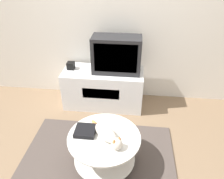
% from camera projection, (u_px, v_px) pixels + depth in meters
% --- Properties ---
extents(ground_plane, '(12.00, 12.00, 0.00)m').
position_uv_depth(ground_plane, '(96.00, 168.00, 2.38)').
color(ground_plane, '#7F664C').
extents(wall_back, '(8.00, 0.05, 2.60)m').
position_uv_depth(wall_back, '(112.00, 13.00, 2.99)').
color(wall_back, silver).
rests_on(wall_back, ground_plane).
extents(rug, '(1.71, 1.46, 0.02)m').
position_uv_depth(rug, '(96.00, 168.00, 2.38)').
color(rug, '#4C423D').
rests_on(rug, ground_plane).
extents(tv_stand, '(1.15, 0.50, 0.56)m').
position_uv_depth(tv_stand, '(103.00, 88.00, 3.26)').
color(tv_stand, white).
rests_on(tv_stand, ground_plane).
extents(tv, '(0.66, 0.32, 0.51)m').
position_uv_depth(tv, '(117.00, 55.00, 2.97)').
color(tv, '#232326').
rests_on(tv, tv_stand).
extents(speaker, '(0.10, 0.10, 0.10)m').
position_uv_depth(speaker, '(71.00, 66.00, 3.15)').
color(speaker, black).
rests_on(speaker, tv_stand).
extents(coffee_table, '(0.74, 0.74, 0.40)m').
position_uv_depth(coffee_table, '(104.00, 147.00, 2.28)').
color(coffee_table, '#B2B2B7').
rests_on(coffee_table, rug).
extents(dvd_box, '(0.21, 0.20, 0.04)m').
position_uv_depth(dvd_box, '(85.00, 131.00, 2.24)').
color(dvd_box, black).
rests_on(dvd_box, coffee_table).
extents(cat, '(0.37, 0.41, 0.14)m').
position_uv_depth(cat, '(108.00, 135.00, 2.15)').
color(cat, silver).
rests_on(cat, coffee_table).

